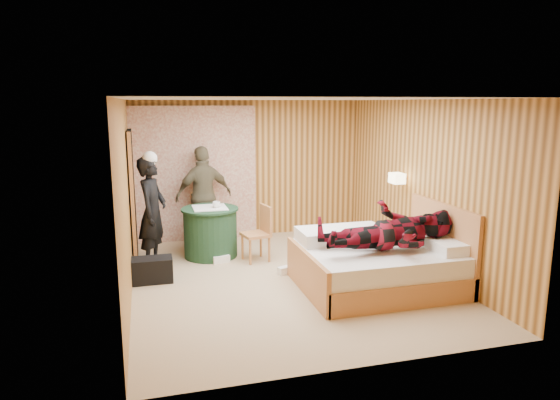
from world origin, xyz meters
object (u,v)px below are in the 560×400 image
object	(u,v)px
nightstand	(403,246)
duffel_bag	(150,270)
man_at_table	(204,196)
wall_lamp	(397,178)
bed	(379,264)
woman_standing	(152,212)
man_on_bed	(390,220)
chair_near	(260,229)
chair_far	(204,214)
round_table	(210,232)

from	to	relation	value
nightstand	duffel_bag	size ratio (longest dim) A/B	1.03
duffel_bag	man_at_table	distance (m)	2.10
wall_lamp	bed	size ratio (longest dim) A/B	0.13
wall_lamp	bed	xyz separation A→B (m)	(-0.80, -1.06, -0.98)
bed	man_at_table	bearing A→B (deg)	126.35
bed	woman_standing	xyz separation A→B (m)	(-2.90, 1.71, 0.52)
man_at_table	man_on_bed	world-z (taller)	man_on_bed
nightstand	chair_near	bearing A→B (deg)	157.60
chair_near	nightstand	bearing A→B (deg)	56.73
duffel_bag	woman_standing	bearing A→B (deg)	84.54
woman_standing	man_on_bed	bearing A→B (deg)	-102.76
man_on_bed	chair_far	bearing A→B (deg)	125.04
nightstand	round_table	xyz separation A→B (m)	(-2.76, 1.25, 0.10)
wall_lamp	bed	bearing A→B (deg)	-127.03
duffel_bag	man_at_table	size ratio (longest dim) A/B	0.35
wall_lamp	round_table	size ratio (longest dim) A/B	0.28
man_at_table	duffel_bag	bearing A→B (deg)	47.35
round_table	man_on_bed	size ratio (longest dim) A/B	0.52
wall_lamp	man_at_table	distance (m)	3.29
nightstand	woman_standing	distance (m)	3.83
chair_far	man_at_table	bearing A→B (deg)	77.46
round_table	nightstand	bearing A→B (deg)	-24.34
duffel_bag	bed	bearing A→B (deg)	-18.04
woman_standing	man_on_bed	world-z (taller)	man_on_bed
woman_standing	man_at_table	xyz separation A→B (m)	(0.89, 1.02, 0.03)
man_at_table	chair_near	bearing A→B (deg)	108.17
chair_near	woman_standing	xyz separation A→B (m)	(-1.62, 0.16, 0.33)
man_on_bed	chair_near	bearing A→B (deg)	126.30
bed	chair_near	bearing A→B (deg)	129.53
chair_near	man_at_table	xyz separation A→B (m)	(-0.73, 1.18, 0.35)
man_at_table	bed	bearing A→B (deg)	112.80
chair_near	woman_standing	distance (m)	1.66
woman_standing	man_on_bed	size ratio (longest dim) A/B	0.95
chair_far	duffel_bag	bearing A→B (deg)	-124.12
wall_lamp	round_table	distance (m)	3.08
woman_standing	duffel_bag	bearing A→B (deg)	-165.07
bed	duffel_bag	size ratio (longest dim) A/B	3.38
chair_far	man_at_table	xyz separation A→B (m)	(0.01, 0.05, 0.32)
round_table	duffel_bag	bearing A→B (deg)	-134.87
chair_near	woman_standing	world-z (taller)	woman_standing
chair_near	round_table	bearing A→B (deg)	-130.33
round_table	man_at_table	xyz separation A→B (m)	(0.00, 0.77, 0.45)
wall_lamp	chair_near	distance (m)	2.28
nightstand	chair_far	xyz separation A→B (m)	(-2.77, 1.97, 0.23)
bed	round_table	size ratio (longest dim) A/B	2.23
wall_lamp	duffel_bag	bearing A→B (deg)	-178.92
chair_near	woman_standing	size ratio (longest dim) A/B	0.52
bed	woman_standing	bearing A→B (deg)	149.45
wall_lamp	round_table	world-z (taller)	wall_lamp
round_table	man_on_bed	world-z (taller)	man_on_bed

